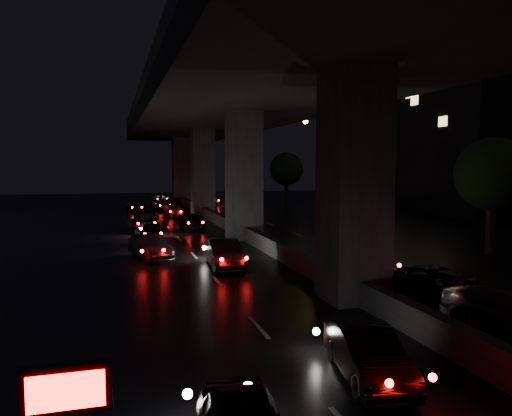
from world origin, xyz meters
name	(u,v)px	position (x,y,z in m)	size (l,w,h in m)	color
ground	(267,252)	(0.00, 0.00, 0.00)	(120.00, 120.00, 0.00)	black
viaduct	(244,106)	(0.00, 5.00, 8.34)	(12.00, 80.00, 10.50)	#2F2F32
median_barrier	(244,232)	(0.00, 5.00, 0.42)	(0.45, 70.00, 0.85)	#2F2F32
building_right_far	(454,138)	(27.00, 20.00, 7.50)	(12.00, 22.00, 15.00)	black
tree_b	(492,175)	(11.00, -4.00, 4.20)	(3.80, 3.80, 6.12)	black
tree_c	(351,171)	(11.00, 12.00, 4.20)	(3.80, 3.80, 6.12)	black
tree_d	(286,169)	(11.00, 28.00, 4.20)	(3.80, 3.80, 6.12)	black
streetlight_far	(322,155)	(10.97, 18.00, 5.66)	(2.52, 0.44, 9.00)	#2D2D33
car_0	(151,232)	(-5.78, 5.69, 0.57)	(1.34, 3.32, 1.13)	black
car_1	(224,254)	(-3.15, -3.51, 0.64)	(1.36, 3.91, 1.29)	#262528
car_2	(161,199)	(-2.53, 34.61, 0.63)	(2.08, 4.51, 1.25)	slate
car_3	(367,261)	(2.47, -6.49, 0.59)	(1.65, 4.06, 1.18)	black
car_4	(192,222)	(-2.54, 10.21, 0.60)	(1.41, 3.51, 1.19)	black
car_5	(173,211)	(-2.79, 19.46, 0.55)	(1.17, 3.35, 1.10)	#49423F
car_6	(163,205)	(-3.05, 25.89, 0.61)	(2.01, 4.37, 1.21)	black
car_7	(145,222)	(-5.85, 10.47, 0.66)	(1.86, 4.57, 1.33)	black
car_8	(212,200)	(3.09, 31.65, 0.55)	(1.30, 3.24, 1.10)	#505457
car_9	(368,354)	(-2.66, -15.98, 0.56)	(1.18, 3.39, 1.12)	black
car_10	(136,207)	(-5.81, 24.79, 0.55)	(1.82, 3.95, 1.10)	black
car_13	(150,247)	(-6.25, -0.35, 0.60)	(1.27, 3.63, 1.20)	#27282A
car_14	(438,284)	(2.85, -10.89, 0.56)	(1.86, 4.03, 1.12)	black
car_15	(244,213)	(2.60, 15.02, 0.64)	(1.50, 3.73, 1.27)	black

